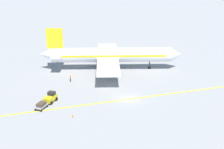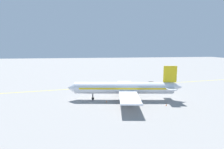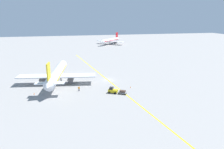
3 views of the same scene
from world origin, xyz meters
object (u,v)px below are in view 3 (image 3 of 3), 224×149
Objects in this scene: traffic_cone_near_nose at (34,94)px; traffic_cone_by_wingtip at (54,79)px; airplane_at_gate at (57,74)px; airplane_distant_taxiing at (110,41)px; baggage_cart_trailing at (123,92)px; traffic_cone_mid_apron at (131,87)px; ground_crew_worker at (79,89)px; baggage_tug_white at (113,90)px.

traffic_cone_by_wingtip is (5.63, 16.13, 0.00)m from traffic_cone_near_nose.
airplane_distant_taxiing is (44.34, 106.37, -0.37)m from airplane_at_gate.
baggage_cart_trailing is 7.06m from traffic_cone_mid_apron.
ground_crew_worker is (-37.33, -116.75, -2.43)m from airplane_distant_taxiing.
baggage_tug_white is (17.48, -14.76, -2.81)m from airplane_at_gate.
baggage_cart_trailing is 14.62m from ground_crew_worker.
baggage_cart_trailing is (20.31, -16.45, -2.95)m from airplane_at_gate.
ground_crew_worker reaches higher than traffic_cone_by_wingtip.
baggage_tug_white reaches higher than ground_crew_worker.
airplane_at_gate is 7.05m from traffic_cone_by_wingtip.
airplane_distant_taxiing is at bearing 67.37° from airplane_at_gate.
traffic_cone_near_nose is at bearing -125.25° from airplane_at_gate.
airplane_distant_taxiing is 124.10m from baggage_tug_white.
airplane_at_gate is at bearing -112.63° from airplane_distant_taxiing.
baggage_tug_white is at bearing -152.55° from traffic_cone_mid_apron.
traffic_cone_near_nose is (-27.50, 6.28, -0.49)m from baggage_cart_trailing.
baggage_tug_white reaches higher than traffic_cone_near_nose.
ground_crew_worker is 3.05× the size of traffic_cone_near_nose.
traffic_cone_near_nose is at bearing 169.44° from baggage_tug_white.
baggage_cart_trailing reaches higher than traffic_cone_near_nose.
ground_crew_worker is at bearing 178.06° from traffic_cone_mid_apron.
traffic_cone_mid_apron is at bearing -32.79° from traffic_cone_by_wingtip.
airplane_distant_taxiing is at bearing 65.44° from traffic_cone_by_wingtip.
airplane_distant_taxiing is 119.01m from traffic_cone_mid_apron.
airplane_distant_taxiing reaches higher than ground_crew_worker.
traffic_cone_near_nose is (-14.19, 0.22, -0.63)m from ground_crew_worker.
baggage_tug_white is at bearing 149.32° from baggage_cart_trailing.
traffic_cone_mid_apron is at bearing 27.45° from baggage_tug_white.
ground_crew_worker reaches higher than traffic_cone_mid_apron.
airplane_distant_taxiing is at bearing 77.50° from baggage_tug_white.
traffic_cone_near_nose is at bearing 167.13° from baggage_cart_trailing.
airplane_at_gate is 64.51× the size of traffic_cone_mid_apron.
baggage_cart_trailing is at bearing -45.70° from traffic_cone_by_wingtip.
baggage_cart_trailing is at bearing -12.87° from traffic_cone_near_nose.
traffic_cone_mid_apron is (31.94, -0.82, 0.00)m from traffic_cone_near_nose.
baggage_tug_white is 1.13× the size of baggage_cart_trailing.
airplane_at_gate is at bearing 139.81° from baggage_tug_white.
traffic_cone_near_nose is 17.08m from traffic_cone_by_wingtip.
traffic_cone_mid_apron is 1.00× the size of traffic_cone_by_wingtip.
airplane_distant_taxiing is at bearing 66.15° from traffic_cone_near_nose.
traffic_cone_near_nose is at bearing -109.26° from traffic_cone_by_wingtip.
traffic_cone_mid_apron is at bearing -23.92° from airplane_at_gate.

